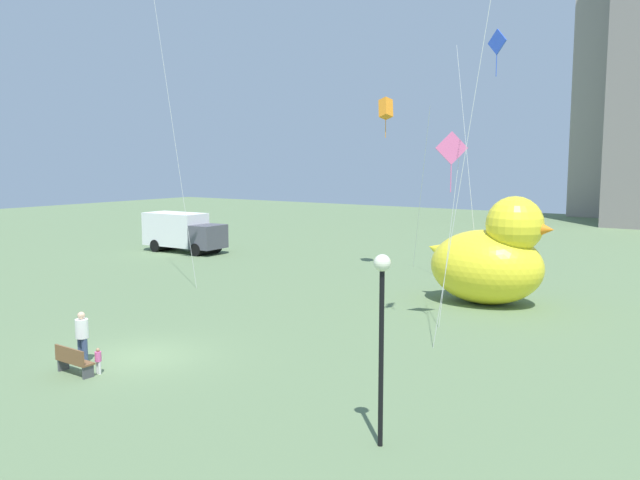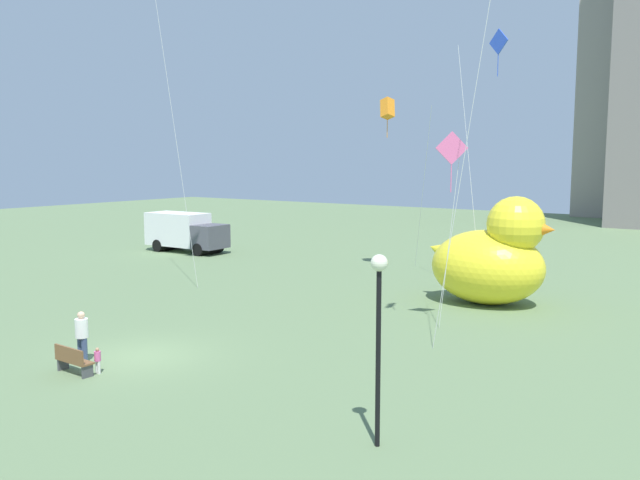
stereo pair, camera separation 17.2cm
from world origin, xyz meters
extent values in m
plane|color=#607951|center=(0.00, 0.00, 0.00)|extent=(140.00, 140.00, 0.00)
cube|color=brown|center=(-0.27, -2.41, 0.42)|extent=(1.48, 0.48, 0.06)
cube|color=brown|center=(-0.27, -2.61, 0.68)|extent=(1.47, 0.09, 0.45)
cube|color=#47474C|center=(-0.92, -2.40, 0.20)|extent=(0.09, 0.37, 0.39)
cube|color=#47474C|center=(0.39, -2.42, 0.20)|extent=(0.09, 0.37, 0.39)
cylinder|color=#38476B|center=(-1.18, -1.55, 0.43)|extent=(0.20, 0.20, 0.85)
cylinder|color=#38476B|center=(-0.97, -1.55, 0.43)|extent=(0.20, 0.20, 0.85)
cylinder|color=white|center=(-1.08, -1.55, 1.17)|extent=(0.43, 0.43, 0.64)
sphere|color=#D8AD8C|center=(-1.08, -1.55, 1.62)|extent=(0.25, 0.25, 0.25)
cylinder|color=silver|center=(0.28, -1.99, 0.21)|extent=(0.09, 0.09, 0.41)
cylinder|color=silver|center=(0.38, -1.99, 0.21)|extent=(0.09, 0.09, 0.41)
cylinder|color=#D85999|center=(0.33, -1.99, 0.57)|extent=(0.21, 0.21, 0.31)
sphere|color=#A87C5B|center=(0.33, -1.99, 0.78)|extent=(0.12, 0.12, 0.12)
ellipsoid|color=yellow|center=(6.68, 14.92, 1.75)|extent=(5.36, 3.96, 3.49)
sphere|color=yellow|center=(7.96, 14.92, 3.81)|extent=(2.61, 2.61, 2.61)
cone|color=orange|center=(9.14, 14.92, 3.68)|extent=(1.17, 1.17, 1.17)
cone|color=yellow|center=(4.35, 14.92, 2.33)|extent=(1.60, 1.40, 1.68)
cylinder|color=black|center=(10.27, -1.51, 2.12)|extent=(0.12, 0.12, 4.24)
sphere|color=#EAEACC|center=(10.27, -1.51, 4.40)|extent=(0.40, 0.40, 0.40)
cube|color=white|center=(-18.63, 19.00, 1.65)|extent=(4.70, 2.46, 2.40)
cube|color=#4C4C56|center=(-15.42, 19.12, 1.29)|extent=(1.88, 2.36, 1.68)
cylinder|color=black|center=(-15.62, 19.11, 0.45)|extent=(0.98, 2.43, 0.90)
cylinder|color=black|center=(-19.64, 18.97, 0.45)|extent=(0.98, 2.43, 0.90)
cube|color=#9E938C|center=(2.00, 70.89, 18.18)|extent=(9.23, 9.26, 36.36)
cylinder|color=silver|center=(4.75, 17.18, 6.31)|extent=(2.36, 1.78, 12.62)
cube|color=blue|center=(5.63, 18.34, 12.62)|extent=(1.17, 0.60, 1.27)
cylinder|color=blue|center=(5.63, 18.34, 11.72)|extent=(0.04, 0.04, 1.60)
cylinder|color=silver|center=(7.10, 9.59, 3.60)|extent=(0.64, 0.30, 7.20)
cube|color=pink|center=(7.24, 9.28, 7.20)|extent=(1.04, 0.83, 1.27)
cylinder|color=pink|center=(7.24, 9.28, 6.30)|extent=(0.04, 0.04, 1.60)
cylinder|color=silver|center=(-8.32, 9.10, 10.55)|extent=(2.14, 1.49, 21.11)
cylinder|color=silver|center=(0.26, 21.08, 4.87)|extent=(2.62, 3.52, 9.74)
cube|color=orange|center=(-1.48, 19.78, 9.73)|extent=(0.96, 1.03, 1.34)
cylinder|color=orange|center=(-1.48, 19.78, 8.83)|extent=(0.04, 0.04, 1.60)
cylinder|color=silver|center=(9.09, 6.72, 8.62)|extent=(2.55, 0.09, 17.25)
camera|label=1|loc=(17.55, -14.56, 6.76)|focal=36.85mm
camera|label=2|loc=(17.69, -14.46, 6.76)|focal=36.85mm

